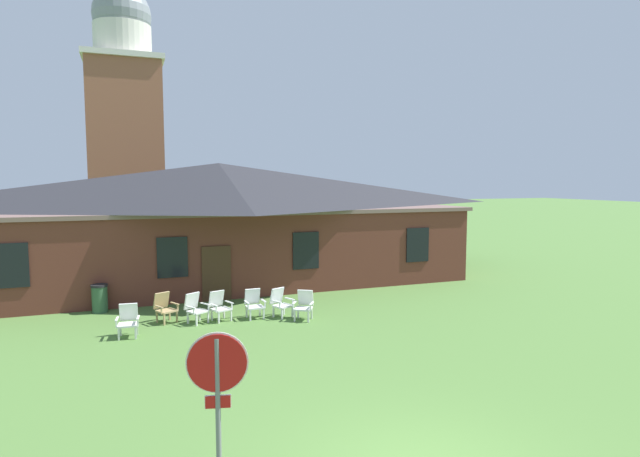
{
  "coord_description": "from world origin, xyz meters",
  "views": [
    {
      "loc": [
        -4.11,
        -6.39,
        4.57
      ],
      "look_at": [
        1.36,
        8.1,
        3.12
      ],
      "focal_mm": 28.81,
      "sensor_mm": 36.0,
      "label": 1
    }
  ],
  "objects_px": {
    "lawn_chair_by_porch": "(128,320)",
    "lawn_chair_near_door": "(165,307)",
    "lawn_chair_right_end": "(254,303)",
    "lawn_chair_far_side": "(281,302)",
    "lawn_chair_under_eave": "(304,304)",
    "stop_sign": "(218,390)",
    "lawn_chair_left_end": "(195,307)",
    "lawn_chair_middle": "(219,305)",
    "trash_bin": "(100,298)"
  },
  "relations": [
    {
      "from": "lawn_chair_left_end",
      "to": "lawn_chair_middle",
      "type": "distance_m",
      "value": 0.77
    },
    {
      "from": "lawn_chair_left_end",
      "to": "lawn_chair_right_end",
      "type": "relative_size",
      "value": 1.0
    },
    {
      "from": "lawn_chair_by_porch",
      "to": "lawn_chair_under_eave",
      "type": "bearing_deg",
      "value": -0.56
    },
    {
      "from": "lawn_chair_under_eave",
      "to": "trash_bin",
      "type": "bearing_deg",
      "value": 152.09
    },
    {
      "from": "lawn_chair_left_end",
      "to": "lawn_chair_far_side",
      "type": "xyz_separation_m",
      "value": [
        2.78,
        -0.24,
        0.0
      ]
    },
    {
      "from": "lawn_chair_near_door",
      "to": "lawn_chair_left_end",
      "type": "bearing_deg",
      "value": -25.07
    },
    {
      "from": "stop_sign",
      "to": "lawn_chair_near_door",
      "type": "height_order",
      "value": "stop_sign"
    },
    {
      "from": "lawn_chair_by_porch",
      "to": "trash_bin",
      "type": "relative_size",
      "value": 0.98
    },
    {
      "from": "trash_bin",
      "to": "lawn_chair_middle",
      "type": "bearing_deg",
      "value": -33.78
    },
    {
      "from": "lawn_chair_left_end",
      "to": "lawn_chair_far_side",
      "type": "bearing_deg",
      "value": -5.02
    },
    {
      "from": "stop_sign",
      "to": "lawn_chair_left_end",
      "type": "height_order",
      "value": "stop_sign"
    },
    {
      "from": "lawn_chair_middle",
      "to": "lawn_chair_far_side",
      "type": "distance_m",
      "value": 2.03
    },
    {
      "from": "lawn_chair_left_end",
      "to": "trash_bin",
      "type": "height_order",
      "value": "trash_bin"
    },
    {
      "from": "lawn_chair_far_side",
      "to": "lawn_chair_under_eave",
      "type": "relative_size",
      "value": 1.0
    },
    {
      "from": "lawn_chair_left_end",
      "to": "lawn_chair_right_end",
      "type": "distance_m",
      "value": 1.91
    },
    {
      "from": "lawn_chair_middle",
      "to": "lawn_chair_under_eave",
      "type": "bearing_deg",
      "value": -18.42
    },
    {
      "from": "trash_bin",
      "to": "stop_sign",
      "type": "bearing_deg",
      "value": -80.99
    },
    {
      "from": "lawn_chair_right_end",
      "to": "stop_sign",
      "type": "bearing_deg",
      "value": -105.84
    },
    {
      "from": "lawn_chair_right_end",
      "to": "lawn_chair_far_side",
      "type": "xyz_separation_m",
      "value": [
        0.87,
        -0.17,
        0.0
      ]
    },
    {
      "from": "lawn_chair_middle",
      "to": "lawn_chair_under_eave",
      "type": "xyz_separation_m",
      "value": [
        2.64,
        -0.88,
        0.0
      ]
    },
    {
      "from": "stop_sign",
      "to": "lawn_chair_under_eave",
      "type": "bearing_deg",
      "value": 64.82
    },
    {
      "from": "lawn_chair_left_end",
      "to": "lawn_chair_far_side",
      "type": "distance_m",
      "value": 2.79
    },
    {
      "from": "lawn_chair_near_door",
      "to": "trash_bin",
      "type": "xyz_separation_m",
      "value": [
        -2.03,
        2.08,
        -0.0
      ]
    },
    {
      "from": "lawn_chair_by_porch",
      "to": "lawn_chair_near_door",
      "type": "xyz_separation_m",
      "value": [
        1.11,
        1.24,
        0.0
      ]
    },
    {
      "from": "lawn_chair_by_porch",
      "to": "lawn_chair_middle",
      "type": "xyz_separation_m",
      "value": [
        2.81,
        0.83,
        0.0
      ]
    },
    {
      "from": "lawn_chair_left_end",
      "to": "lawn_chair_far_side",
      "type": "height_order",
      "value": "same"
    },
    {
      "from": "lawn_chair_near_door",
      "to": "lawn_chair_middle",
      "type": "xyz_separation_m",
      "value": [
        1.7,
        -0.41,
        0.0
      ]
    },
    {
      "from": "lawn_chair_near_door",
      "to": "lawn_chair_under_eave",
      "type": "distance_m",
      "value": 4.52
    },
    {
      "from": "lawn_chair_middle",
      "to": "lawn_chair_under_eave",
      "type": "distance_m",
      "value": 2.78
    },
    {
      "from": "lawn_chair_near_door",
      "to": "stop_sign",
      "type": "bearing_deg",
      "value": -90.12
    },
    {
      "from": "lawn_chair_under_eave",
      "to": "stop_sign",
      "type": "bearing_deg",
      "value": -115.18
    },
    {
      "from": "stop_sign",
      "to": "lawn_chair_right_end",
      "type": "distance_m",
      "value": 10.54
    },
    {
      "from": "lawn_chair_far_side",
      "to": "trash_bin",
      "type": "relative_size",
      "value": 0.98
    },
    {
      "from": "lawn_chair_left_end",
      "to": "lawn_chair_middle",
      "type": "height_order",
      "value": "same"
    },
    {
      "from": "stop_sign",
      "to": "lawn_chair_under_eave",
      "type": "relative_size",
      "value": 2.75
    },
    {
      "from": "lawn_chair_near_door",
      "to": "lawn_chair_right_end",
      "type": "relative_size",
      "value": 1.0
    },
    {
      "from": "stop_sign",
      "to": "lawn_chair_far_side",
      "type": "xyz_separation_m",
      "value": [
        3.73,
        9.88,
        -1.37
      ]
    },
    {
      "from": "stop_sign",
      "to": "trash_bin",
      "type": "relative_size",
      "value": 2.69
    },
    {
      "from": "stop_sign",
      "to": "lawn_chair_near_door",
      "type": "bearing_deg",
      "value": 89.88
    },
    {
      "from": "lawn_chair_near_door",
      "to": "trash_bin",
      "type": "distance_m",
      "value": 2.9
    },
    {
      "from": "stop_sign",
      "to": "lawn_chair_under_eave",
      "type": "distance_m",
      "value": 10.33
    },
    {
      "from": "lawn_chair_near_door",
      "to": "lawn_chair_under_eave",
      "type": "height_order",
      "value": "same"
    },
    {
      "from": "lawn_chair_by_porch",
      "to": "lawn_chair_far_side",
      "type": "distance_m",
      "value": 4.85
    },
    {
      "from": "lawn_chair_by_porch",
      "to": "lawn_chair_near_door",
      "type": "relative_size",
      "value": 1.0
    },
    {
      "from": "lawn_chair_middle",
      "to": "lawn_chair_by_porch",
      "type": "bearing_deg",
      "value": -163.62
    },
    {
      "from": "lawn_chair_under_eave",
      "to": "lawn_chair_far_side",
      "type": "bearing_deg",
      "value": 135.76
    },
    {
      "from": "lawn_chair_left_end",
      "to": "lawn_chair_right_end",
      "type": "bearing_deg",
      "value": -2.27
    },
    {
      "from": "lawn_chair_near_door",
      "to": "lawn_chair_far_side",
      "type": "height_order",
      "value": "same"
    },
    {
      "from": "lawn_chair_right_end",
      "to": "lawn_chair_near_door",
      "type": "bearing_deg",
      "value": 169.83
    },
    {
      "from": "stop_sign",
      "to": "lawn_chair_by_porch",
      "type": "xyz_separation_m",
      "value": [
        -1.09,
        9.32,
        -1.37
      ]
    }
  ]
}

